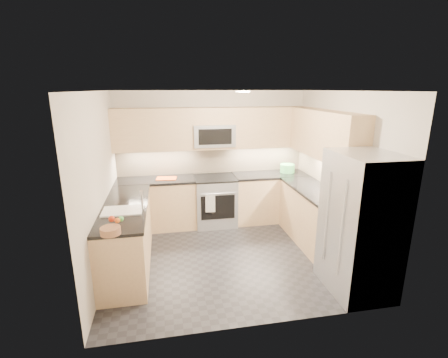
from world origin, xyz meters
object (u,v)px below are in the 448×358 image
(microwave, at_px, (214,135))
(utensil_bowl, at_px, (287,168))
(refrigerator, at_px, (361,224))
(cutting_board, at_px, (166,178))
(gas_range, at_px, (215,201))
(fruit_basket, at_px, (110,231))

(microwave, bearing_deg, utensil_bowl, -2.02)
(refrigerator, xyz_separation_m, cutting_board, (-2.34, 2.46, 0.05))
(utensil_bowl, distance_m, cutting_board, 2.35)
(microwave, height_order, cutting_board, microwave)
(refrigerator, bearing_deg, cutting_board, 133.66)
(utensil_bowl, bearing_deg, cutting_board, -178.95)
(gas_range, relative_size, cutting_board, 2.53)
(microwave, xyz_separation_m, cutting_board, (-0.89, -0.09, -0.75))
(fruit_basket, bearing_deg, microwave, 56.64)
(gas_range, bearing_deg, cutting_board, 178.02)
(cutting_board, distance_m, fruit_basket, 2.36)
(utensil_bowl, height_order, cutting_board, utensil_bowl)
(utensil_bowl, bearing_deg, refrigerator, -90.11)
(gas_range, distance_m, microwave, 1.25)
(microwave, xyz_separation_m, fruit_basket, (-1.55, -2.36, -0.72))
(refrigerator, xyz_separation_m, fruit_basket, (-3.00, 0.19, 0.08))
(cutting_board, bearing_deg, gas_range, -1.98)
(microwave, relative_size, refrigerator, 0.42)
(gas_range, relative_size, utensil_bowl, 3.24)
(cutting_board, bearing_deg, microwave, 6.02)
(gas_range, height_order, cutting_board, cutting_board)
(gas_range, xyz_separation_m, utensil_bowl, (1.45, 0.07, 0.57))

